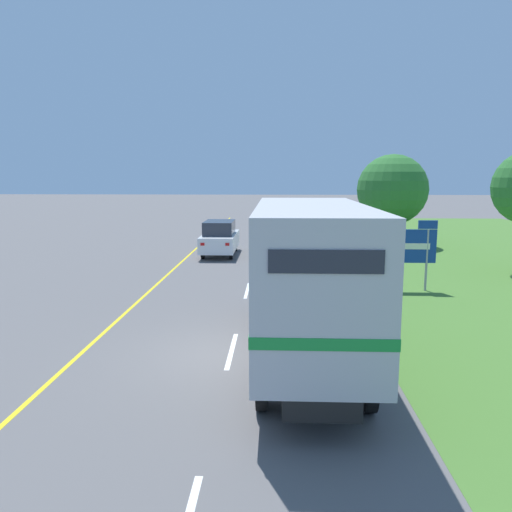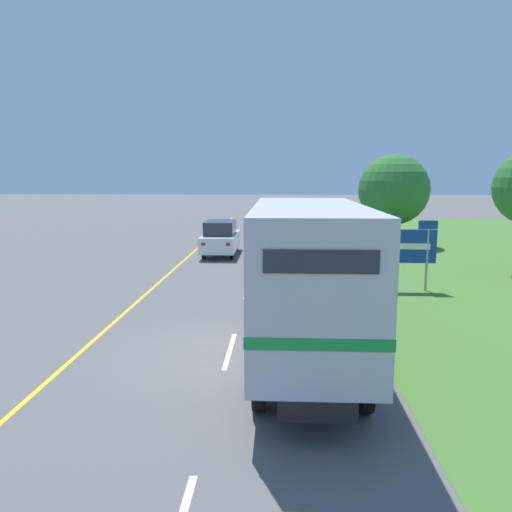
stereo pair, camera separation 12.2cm
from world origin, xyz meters
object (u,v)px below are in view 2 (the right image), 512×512
at_px(horse_trailer_truck, 306,275).
at_px(lead_car_white, 221,238).
at_px(roadside_tree_mid, 394,190).
at_px(highway_sign, 408,247).

bearing_deg(horse_trailer_truck, lead_car_white, 103.89).
bearing_deg(roadside_tree_mid, lead_car_white, -156.45).
relative_size(lead_car_white, highway_sign, 1.65).
xyz_separation_m(horse_trailer_truck, roadside_tree_mid, (6.39, 20.03, 1.38)).
relative_size(lead_car_white, roadside_tree_mid, 0.79).
bearing_deg(horse_trailer_truck, highway_sign, 60.52).
distance_m(horse_trailer_truck, lead_car_white, 16.08).
height_order(horse_trailer_truck, roadside_tree_mid, roadside_tree_mid).
relative_size(horse_trailer_truck, roadside_tree_mid, 1.56).
bearing_deg(highway_sign, roadside_tree_mid, 80.14).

